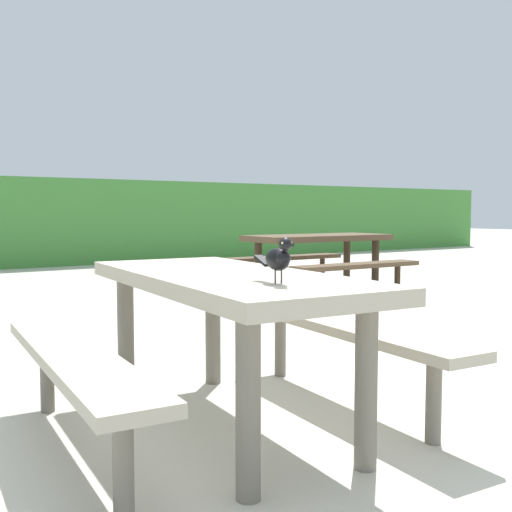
% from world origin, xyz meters
% --- Properties ---
extents(ground_plane, '(60.00, 60.00, 0.00)m').
position_xyz_m(ground_plane, '(0.00, 0.00, 0.00)').
color(ground_plane, beige).
extents(picnic_table_foreground, '(1.82, 1.86, 0.74)m').
position_xyz_m(picnic_table_foreground, '(-0.04, 0.19, 0.56)').
color(picnic_table_foreground, '#B2A893').
rests_on(picnic_table_foreground, ground).
extents(bird_grackle, '(0.09, 0.29, 0.18)m').
position_xyz_m(bird_grackle, '(-0.11, -0.32, 0.84)').
color(bird_grackle, black).
rests_on(bird_grackle, picnic_table_foreground).
extents(picnic_table_mid_left, '(1.82, 1.72, 0.74)m').
position_xyz_m(picnic_table_mid_left, '(3.30, 3.47, 0.56)').
color(picnic_table_mid_left, brown).
rests_on(picnic_table_mid_left, ground).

